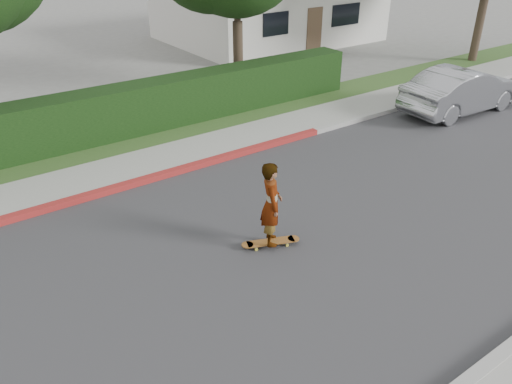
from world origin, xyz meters
The scene contains 10 objects.
ground centered at (0.00, 0.00, 0.00)m, with size 120.00×120.00×0.00m, color slate.
road centered at (0.00, 0.00, 0.01)m, with size 60.00×8.00×0.01m, color #2D2D30.
curb_far centered at (0.00, 4.10, 0.07)m, with size 60.00×0.20×0.15m, color #9E9E99.
curb_red_section centered at (-5.00, 4.10, 0.08)m, with size 12.00×0.21×0.15m, color maroon.
sidewalk_far centered at (0.00, 5.00, 0.06)m, with size 60.00×1.60×0.12m, color gray.
planting_strip centered at (0.00, 6.60, 0.05)m, with size 60.00×1.60×0.10m, color #2D4C1E.
hedge centered at (-3.00, 7.20, 0.75)m, with size 15.00×1.00×1.50m, color black.
skateboard centered at (-3.62, 0.16, 0.10)m, with size 1.17×0.65×0.11m.
skateboarder centered at (-3.62, 0.16, 0.97)m, with size 0.62×0.41×1.70m, color white.
car_silver centered at (6.24, 2.82, 0.74)m, with size 1.56×4.48×1.48m, color #A9ABB0.
Camera 1 is at (-8.56, -6.29, 5.66)m, focal length 35.00 mm.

